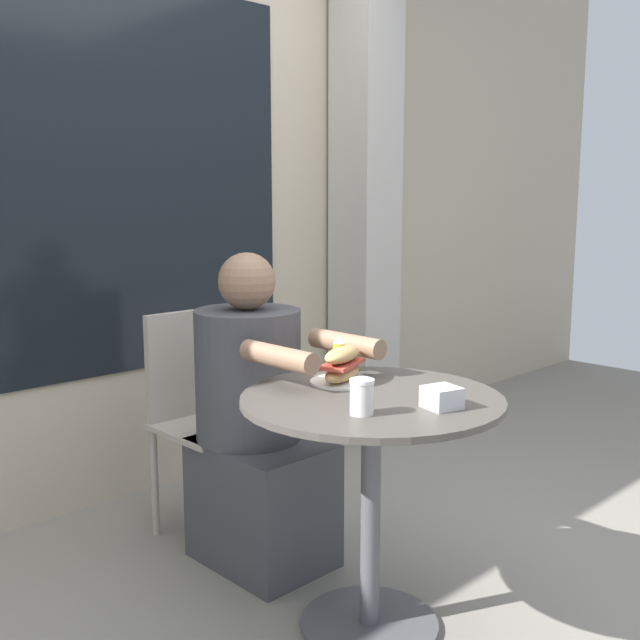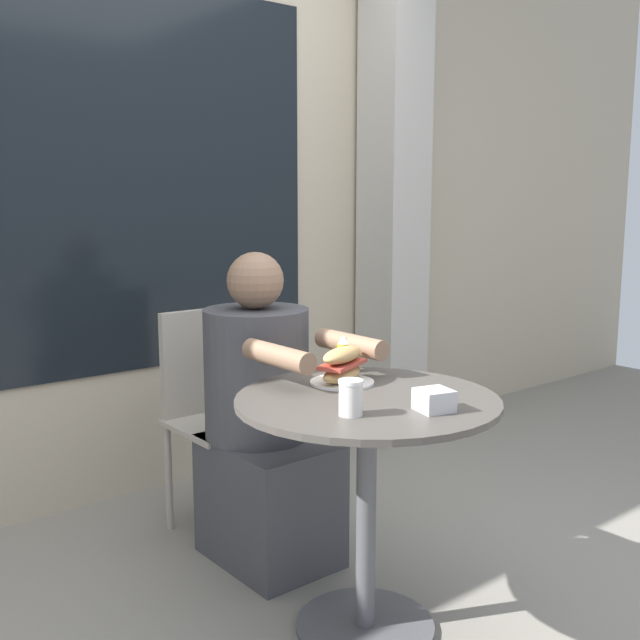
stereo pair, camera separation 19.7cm
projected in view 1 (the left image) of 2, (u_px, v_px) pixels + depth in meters
name	position (u px, v px, depth m)	size (l,w,h in m)	color
ground_plane	(369.00, 626.00, 2.31)	(8.00, 8.00, 0.00)	gray
storefront_wall	(111.00, 175.00, 3.13)	(8.00, 0.09, 2.80)	#B7A88E
lattice_pillar	(365.00, 218.00, 3.96)	(0.28, 0.28, 2.40)	#B2ADA3
cafe_table	(371.00, 459.00, 2.22)	(0.78, 0.78, 0.73)	#47423D
diner_chair	(199.00, 402.00, 2.92)	(0.38, 0.38, 0.87)	#ADA393
seated_diner	(256.00, 433.00, 2.67)	(0.38, 0.68, 1.12)	#424247
sandwich_on_plate	(342.00, 367.00, 2.34)	(0.22, 0.20, 0.11)	white
drink_cup	(362.00, 397.00, 2.00)	(0.07, 0.07, 0.10)	silver
napkin_box	(442.00, 397.00, 2.06)	(0.11, 0.11, 0.06)	silver
condiment_bottle	(340.00, 354.00, 2.49)	(0.04, 0.04, 0.12)	gold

